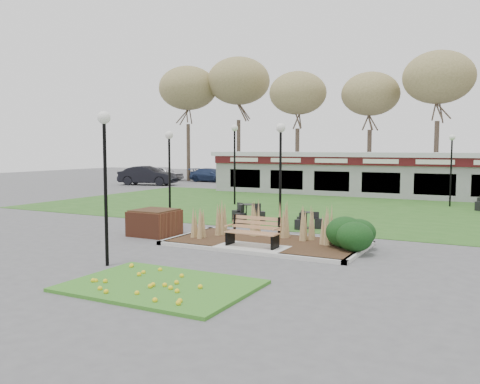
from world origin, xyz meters
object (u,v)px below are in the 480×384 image
at_px(bistro_set_a, 246,217).
at_px(car_blue, 211,175).
at_px(brick_planter, 155,222).
at_px(bistro_set_b, 306,223).
at_px(lamp_post_mid_right, 452,154).
at_px(lamp_post_far_left, 235,146).
at_px(car_silver, 164,173).
at_px(lamp_post_mid_left, 169,158).
at_px(car_black, 148,176).
at_px(lamp_post_near_right, 281,154).
at_px(food_pavilion, 386,174).
at_px(park_bench, 254,231).
at_px(lamp_post_near_left, 105,154).

bearing_deg(bistro_set_a, car_blue, 123.93).
xyz_separation_m(bistro_set_a, car_blue, (-14.80, 22.00, 0.34)).
xyz_separation_m(brick_planter, bistro_set_b, (4.42, 4.00, -0.24)).
distance_m(brick_planter, lamp_post_mid_right, 17.24).
bearing_deg(lamp_post_far_left, brick_planter, -78.23).
height_order(bistro_set_a, car_silver, car_silver).
xyz_separation_m(lamp_post_mid_left, car_black, (-15.41, 18.40, -2.00)).
bearing_deg(car_black, lamp_post_far_left, -139.68).
relative_size(lamp_post_near_right, bistro_set_a, 2.65).
relative_size(food_pavilion, bistro_set_b, 20.95).
distance_m(park_bench, car_black, 29.00).
height_order(bistro_set_b, car_blue, car_blue).
height_order(park_bench, car_blue, car_blue).
distance_m(park_bench, lamp_post_mid_right, 16.18).
distance_m(lamp_post_near_right, bistro_set_a, 3.97).
bearing_deg(car_silver, brick_planter, -141.37).
distance_m(brick_planter, car_black, 25.53).
relative_size(lamp_post_mid_right, car_blue, 0.89).
distance_m(brick_planter, bistro_set_b, 5.96).
relative_size(park_bench, lamp_post_near_left, 0.41).
relative_size(lamp_post_mid_left, car_black, 0.78).
bearing_deg(bistro_set_b, lamp_post_near_left, -107.13).
distance_m(lamp_post_near_right, bistro_set_b, 3.30).
xyz_separation_m(park_bench, bistro_set_b, (0.02, 4.75, -0.35)).
distance_m(lamp_post_near_right, car_silver, 32.86).
bearing_deg(bistro_set_a, lamp_post_far_left, 121.99).
bearing_deg(car_black, food_pavilion, -107.05).
bearing_deg(park_bench, bistro_set_a, 119.25).
bearing_deg(bistro_set_a, brick_planter, -113.50).
relative_size(lamp_post_mid_left, lamp_post_mid_right, 0.99).
relative_size(park_bench, lamp_post_near_right, 0.42).
distance_m(lamp_post_mid_left, car_blue, 27.56).
bearing_deg(park_bench, brick_planter, 170.31).
height_order(lamp_post_mid_left, lamp_post_far_left, lamp_post_far_left).
height_order(park_bench, bistro_set_b, park_bench).
bearing_deg(car_black, brick_planter, -155.71).
relative_size(lamp_post_mid_right, bistro_set_b, 3.34).
relative_size(lamp_post_near_right, lamp_post_mid_right, 1.04).
relative_size(park_bench, car_black, 0.35).
distance_m(bistro_set_b, car_black, 25.84).
height_order(food_pavilion, lamp_post_mid_right, lamp_post_mid_right).
height_order(food_pavilion, lamp_post_far_left, lamp_post_far_left).
height_order(lamp_post_mid_right, car_silver, lamp_post_mid_right).
bearing_deg(lamp_post_near_right, lamp_post_mid_right, 69.40).
height_order(lamp_post_far_left, bistro_set_a, lamp_post_far_left).
distance_m(bistro_set_b, car_blue, 28.10).
distance_m(lamp_post_mid_right, car_blue, 24.66).
distance_m(lamp_post_mid_right, bistro_set_b, 11.81).
xyz_separation_m(lamp_post_far_left, car_blue, (-10.94, 15.82, -2.63)).
xyz_separation_m(lamp_post_mid_left, car_silver, (-18.06, 24.40, -2.11)).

